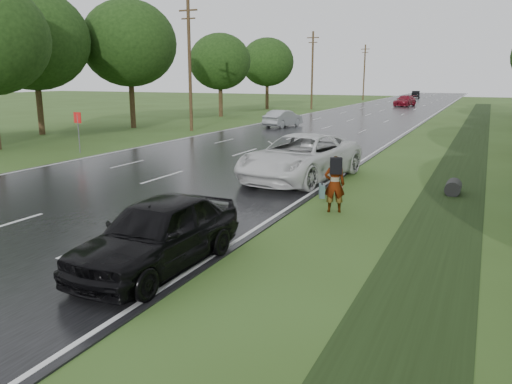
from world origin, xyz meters
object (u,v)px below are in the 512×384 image
(road_sign, at_px, (78,124))
(silver_sedan, at_px, (283,118))
(white_pickup, at_px, (300,157))
(dark_sedan, at_px, (158,233))
(pedestrian, at_px, (334,183))

(road_sign, height_order, silver_sedan, road_sign)
(white_pickup, bearing_deg, road_sign, -179.58)
(dark_sedan, distance_m, silver_sedan, 32.85)
(road_sign, xyz_separation_m, silver_sedan, (4.93, 18.77, -0.89))
(dark_sedan, bearing_deg, pedestrian, 72.54)
(pedestrian, height_order, white_pickup, white_pickup)
(pedestrian, relative_size, white_pickup, 0.27)
(white_pickup, distance_m, dark_sedan, 10.72)
(white_pickup, distance_m, silver_sedan, 22.61)
(pedestrian, bearing_deg, silver_sedan, -86.01)
(white_pickup, xyz_separation_m, dark_sedan, (0.51, -10.70, -0.12))
(road_sign, height_order, pedestrian, road_sign)
(white_pickup, height_order, dark_sedan, white_pickup)
(pedestrian, relative_size, dark_sedan, 0.38)
(white_pickup, relative_size, silver_sedan, 1.54)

